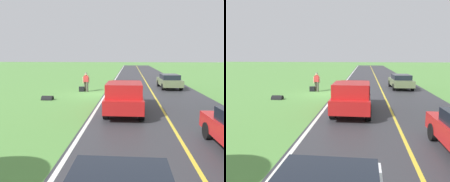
% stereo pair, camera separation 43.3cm
% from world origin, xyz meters
% --- Properties ---
extents(ground_plane, '(200.00, 200.00, 0.00)m').
position_xyz_m(ground_plane, '(0.00, 0.00, 0.00)').
color(ground_plane, '#568E42').
extents(road_surface, '(8.36, 120.00, 0.00)m').
position_xyz_m(road_surface, '(-5.07, 0.00, 0.00)').
color(road_surface, '#333338').
rests_on(road_surface, ground).
extents(lane_edge_line, '(0.16, 117.60, 0.00)m').
position_xyz_m(lane_edge_line, '(-1.07, 0.00, 0.01)').
color(lane_edge_line, silver).
rests_on(lane_edge_line, ground).
extents(lane_centre_line, '(0.14, 117.60, 0.00)m').
position_xyz_m(lane_centre_line, '(-5.07, 0.00, 0.01)').
color(lane_centre_line, gold).
rests_on(lane_centre_line, ground).
extents(hitchhiker_walking, '(0.62, 0.51, 1.75)m').
position_xyz_m(hitchhiker_walking, '(0.87, -1.39, 0.98)').
color(hitchhiker_walking, '#4C473D').
rests_on(hitchhiker_walking, ground).
extents(suitcase_carried, '(0.47, 0.24, 0.46)m').
position_xyz_m(suitcase_carried, '(1.28, -1.27, 0.23)').
color(suitcase_carried, black).
rests_on(suitcase_carried, ground).
extents(pickup_truck_passing, '(2.12, 5.41, 1.82)m').
position_xyz_m(pickup_truck_passing, '(-2.80, 6.36, 0.97)').
color(pickup_truck_passing, '#B21919').
rests_on(pickup_truck_passing, ground).
extents(sedan_near_oncoming, '(2.06, 4.47, 1.41)m').
position_xyz_m(sedan_near_oncoming, '(-7.00, -4.10, 0.75)').
color(sedan_near_oncoming, '#66754C').
rests_on(sedan_near_oncoming, ground).
extents(drainage_culvert, '(0.80, 0.60, 0.60)m').
position_xyz_m(drainage_culvert, '(2.98, 2.84, 0.00)').
color(drainage_culvert, black).
rests_on(drainage_culvert, ground).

